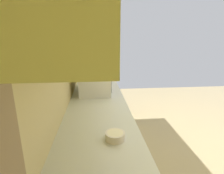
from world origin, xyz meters
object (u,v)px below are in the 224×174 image
object	(u,v)px
oven_range	(97,92)
microwave	(95,80)
kettle	(104,77)
bowl	(115,135)

from	to	relation	value
oven_range	microwave	bearing A→B (deg)	178.86
oven_range	kettle	world-z (taller)	oven_range
kettle	oven_range	bearing A→B (deg)	7.06
oven_range	bowl	xyz separation A→B (m)	(-2.50, -0.11, 0.46)
microwave	bowl	xyz separation A→B (m)	(-1.11, -0.13, -0.13)
microwave	kettle	xyz separation A→B (m)	(0.53, -0.13, -0.08)
oven_range	kettle	bearing A→B (deg)	-172.94
microwave	bowl	size ratio (longest dim) A/B	3.88
microwave	bowl	world-z (taller)	microwave
microwave	oven_range	bearing A→B (deg)	-1.14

